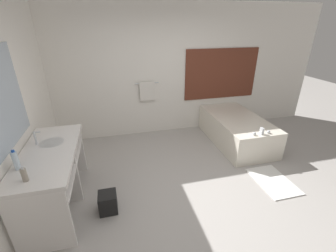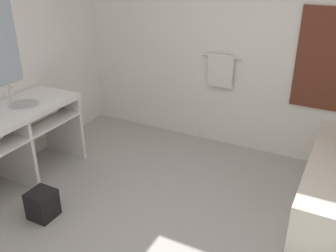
% 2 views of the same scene
% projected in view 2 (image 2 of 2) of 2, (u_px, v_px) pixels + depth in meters
% --- Properties ---
extents(wall_back_with_blinds, '(7.40, 0.13, 2.70)m').
position_uv_depth(wall_back_with_blinds, '(253.00, 42.00, 4.29)').
color(wall_back_with_blinds, white).
rests_on(wall_back_with_blinds, ground_plane).
extents(vanity_counter, '(0.65, 1.54, 0.84)m').
position_uv_depth(vanity_counter, '(12.00, 131.00, 3.84)').
color(vanity_counter, white).
rests_on(vanity_counter, ground_plane).
extents(sink_faucet, '(0.09, 0.04, 0.18)m').
position_uv_depth(sink_faucet, '(11.00, 94.00, 3.96)').
color(sink_faucet, silver).
rests_on(sink_faucet, vanity_counter).
extents(waste_bin, '(0.23, 0.23, 0.28)m').
position_uv_depth(waste_bin, '(42.00, 204.00, 3.52)').
color(waste_bin, black).
rests_on(waste_bin, ground_plane).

